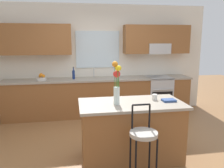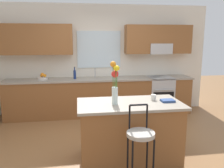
# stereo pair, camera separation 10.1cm
# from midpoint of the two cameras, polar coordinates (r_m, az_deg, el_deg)

# --- Properties ---
(ground_plane) EXTENTS (14.00, 14.00, 0.00)m
(ground_plane) POSITION_cam_midpoint_polar(r_m,az_deg,el_deg) (4.28, -0.98, -14.77)
(ground_plane) COLOR olive
(back_wall_assembly) EXTENTS (5.60, 0.50, 2.70)m
(back_wall_assembly) POSITION_cam_midpoint_polar(r_m,az_deg,el_deg) (5.83, -3.76, 7.58)
(back_wall_assembly) COLOR silver
(back_wall_assembly) RESTS_ON ground
(counter_run) EXTENTS (4.56, 0.64, 0.92)m
(counter_run) POSITION_cam_midpoint_polar(r_m,az_deg,el_deg) (5.71, -3.62, -3.09)
(counter_run) COLOR brown
(counter_run) RESTS_ON ground
(sink_faucet) EXTENTS (0.02, 0.13, 0.23)m
(sink_faucet) POSITION_cam_midpoint_polar(r_m,az_deg,el_deg) (5.72, -5.00, 3.01)
(sink_faucet) COLOR #B7BABC
(sink_faucet) RESTS_ON counter_run
(oven_range) EXTENTS (0.60, 0.64, 0.92)m
(oven_range) POSITION_cam_midpoint_polar(r_m,az_deg,el_deg) (6.03, 10.82, -2.55)
(oven_range) COLOR #B7BABC
(oven_range) RESTS_ON ground
(kitchen_island) EXTENTS (1.58, 0.82, 0.92)m
(kitchen_island) POSITION_cam_midpoint_polar(r_m,az_deg,el_deg) (3.66, 3.91, -11.50)
(kitchen_island) COLOR brown
(kitchen_island) RESTS_ON ground
(bar_stool_near) EXTENTS (0.36, 0.36, 1.04)m
(bar_stool_near) POSITION_cam_midpoint_polar(r_m,az_deg,el_deg) (3.04, 6.80, -12.95)
(bar_stool_near) COLOR black
(bar_stool_near) RESTS_ON ground
(flower_vase) EXTENTS (0.14, 0.15, 0.64)m
(flower_vase) POSITION_cam_midpoint_polar(r_m,az_deg,el_deg) (3.33, 0.31, 0.66)
(flower_vase) COLOR silver
(flower_vase) RESTS_ON kitchen_island
(mug_ceramic) EXTENTS (0.08, 0.08, 0.09)m
(mug_ceramic) POSITION_cam_midpoint_polar(r_m,az_deg,el_deg) (3.69, 9.71, -3.21)
(mug_ceramic) COLOR silver
(mug_ceramic) RESTS_ON kitchen_island
(cookbook) EXTENTS (0.20, 0.15, 0.03)m
(cookbook) POSITION_cam_midpoint_polar(r_m,az_deg,el_deg) (3.66, 13.10, -3.95)
(cookbook) COLOR navy
(cookbook) RESTS_ON kitchen_island
(fruit_bowl_oranges) EXTENTS (0.24, 0.24, 0.16)m
(fruit_bowl_oranges) POSITION_cam_midpoint_polar(r_m,az_deg,el_deg) (5.63, -17.58, 1.46)
(fruit_bowl_oranges) COLOR silver
(fruit_bowl_oranges) RESTS_ON counter_run
(bottle_olive_oil) EXTENTS (0.06, 0.06, 0.29)m
(bottle_olive_oil) POSITION_cam_midpoint_polar(r_m,az_deg,el_deg) (5.56, -10.00, 2.36)
(bottle_olive_oil) COLOR navy
(bottle_olive_oil) RESTS_ON counter_run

